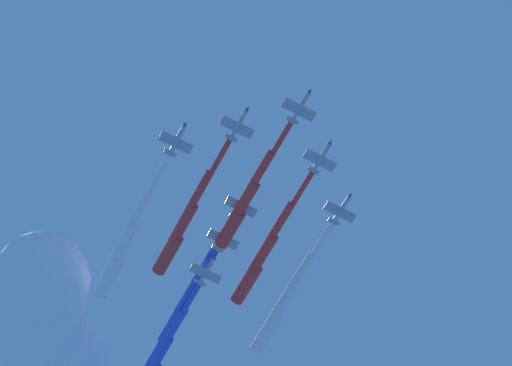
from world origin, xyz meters
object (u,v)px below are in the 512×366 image
object	(u,v)px
jet_port_inner	(264,253)
jet_starboard_outer	(173,327)
jet_port_outer	(189,295)
jet_trail_port	(161,352)
jet_starboard_inner	(184,222)
jet_lead	(246,199)
jet_port_mid	(283,303)
jet_starboard_mid	(125,243)

from	to	relation	value
jet_port_inner	jet_starboard_outer	xyz separation A→B (m)	(32.77, 7.49, -1.17)
jet_port_outer	jet_trail_port	size ratio (longest dim) A/B	1.07
jet_starboard_inner	jet_port_outer	distance (m)	24.14
jet_trail_port	jet_port_outer	bearing A→B (deg)	171.23
jet_port_inner	jet_trail_port	distance (m)	40.75
jet_starboard_inner	jet_trail_port	bearing A→B (deg)	-23.67
jet_trail_port	jet_lead	bearing A→B (deg)	172.34
jet_port_mid	jet_trail_port	distance (m)	36.07
jet_lead	jet_port_mid	world-z (taller)	jet_port_mid
jet_lead	jet_starboard_outer	distance (m)	44.73
jet_port_mid	jet_starboard_outer	size ratio (longest dim) A/B	1.00
jet_lead	jet_trail_port	distance (m)	52.23
jet_starboard_outer	jet_port_outer	bearing A→B (deg)	171.69
jet_port_outer	jet_trail_port	bearing A→B (deg)	-8.77
jet_port_inner	jet_starboard_inner	size ratio (longest dim) A/B	1.02
jet_lead	jet_starboard_inner	bearing A→B (deg)	34.82
jet_trail_port	jet_starboard_mid	bearing A→B (deg)	133.11
jet_lead	jet_port_mid	xyz separation A→B (m)	(21.28, -26.14, 0.70)
jet_starboard_mid	jet_starboard_outer	xyz separation A→B (m)	(16.98, -24.78, 1.94)
jet_starboard_outer	jet_starboard_mid	bearing A→B (deg)	124.41
jet_port_inner	jet_starboard_outer	world-z (taller)	jet_port_inner
jet_lead	jet_port_inner	world-z (taller)	jet_port_inner
jet_lead	jet_trail_port	bearing A→B (deg)	-7.66
jet_starboard_mid	jet_trail_port	xyz separation A→B (m)	(24.35, -26.01, -0.01)
jet_lead	jet_starboard_inner	size ratio (longest dim) A/B	0.93
jet_starboard_inner	jet_port_outer	size ratio (longest dim) A/B	0.98
jet_port_inner	jet_trail_port	xyz separation A→B (m)	(40.14, 6.26, -3.12)
jet_starboard_mid	jet_starboard_outer	size ratio (longest dim) A/B	1.02
jet_lead	jet_trail_port	world-z (taller)	jet_lead
jet_port_mid	jet_starboard_inner	bearing A→B (deg)	101.72
jet_port_mid	jet_starboard_outer	distance (m)	30.81
jet_starboard_outer	jet_port_mid	bearing A→B (deg)	-138.51
jet_port_inner	jet_starboard_outer	bearing A→B (deg)	12.87
jet_starboard_outer	jet_trail_port	bearing A→B (deg)	-9.45
jet_port_inner	jet_lead	bearing A→B (deg)	131.24
jet_starboard_mid	jet_starboard_outer	distance (m)	30.10
jet_lead	jet_trail_port	xyz separation A→B (m)	(51.73, -6.96, -1.71)
jet_starboard_outer	jet_trail_port	distance (m)	7.72
jet_port_mid	jet_starboard_outer	world-z (taller)	jet_port_mid
jet_port_mid	jet_starboard_mid	xyz separation A→B (m)	(6.10, 45.19, -2.40)
jet_port_inner	jet_port_outer	size ratio (longest dim) A/B	1.00
jet_port_inner	jet_port_outer	xyz separation A→B (m)	(21.92, 9.08, -0.26)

